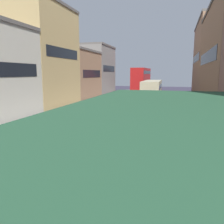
{
  "coord_description": "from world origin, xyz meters",
  "views": [
    {
      "loc": [
        3.88,
        -1.44,
        3.98
      ],
      "look_at": [
        0.0,
        12.0,
        1.6
      ],
      "focal_mm": 36.38,
      "sensor_mm": 36.0,
      "label": 1
    }
  ],
  "objects_px": {
    "removalist_box_truck": "(162,192)",
    "bus_far_queue_secondary": "(141,79)",
    "sedan_right_lane_behind_truck": "(165,139)",
    "wagon_left_lane_second": "(18,142)",
    "coupe_centre_lane_fourth": "(135,108)",
    "hatchback_centre_lane_third": "(119,121)",
    "bus_mid_queue_primary": "(152,88)",
    "sedan_left_lane_third": "(69,119)",
    "sedan_centre_lane_fifth": "(143,102)",
    "wagon_right_lane_far": "(167,117)",
    "sedan_left_lane_fourth": "(98,107)",
    "sedan_centre_lane_second": "(80,150)"
  },
  "relations": [
    {
      "from": "coupe_centre_lane_fourth",
      "to": "sedan_right_lane_behind_truck",
      "type": "bearing_deg",
      "value": -159.19
    },
    {
      "from": "hatchback_centre_lane_third",
      "to": "sedan_right_lane_behind_truck",
      "type": "relative_size",
      "value": 1.0
    },
    {
      "from": "wagon_right_lane_far",
      "to": "sedan_left_lane_fourth",
      "type": "bearing_deg",
      "value": 62.4
    },
    {
      "from": "wagon_left_lane_second",
      "to": "sedan_right_lane_behind_truck",
      "type": "xyz_separation_m",
      "value": [
        6.63,
        2.37,
        0.0
      ]
    },
    {
      "from": "hatchback_centre_lane_third",
      "to": "sedan_centre_lane_fifth",
      "type": "bearing_deg",
      "value": 2.79
    },
    {
      "from": "bus_mid_queue_primary",
      "to": "sedan_centre_lane_second",
      "type": "bearing_deg",
      "value": 177.91
    },
    {
      "from": "sedan_centre_lane_second",
      "to": "bus_mid_queue_primary",
      "type": "height_order",
      "value": "bus_mid_queue_primary"
    },
    {
      "from": "hatchback_centre_lane_third",
      "to": "bus_far_queue_secondary",
      "type": "xyz_separation_m",
      "value": [
        -3.72,
        33.26,
        2.03
      ]
    },
    {
      "from": "hatchback_centre_lane_third",
      "to": "coupe_centre_lane_fourth",
      "type": "bearing_deg",
      "value": 2.79
    },
    {
      "from": "wagon_left_lane_second",
      "to": "bus_far_queue_secondary",
      "type": "xyz_separation_m",
      "value": [
        -0.31,
        39.14,
        2.03
      ]
    },
    {
      "from": "sedan_left_lane_third",
      "to": "sedan_left_lane_fourth",
      "type": "height_order",
      "value": "same"
    },
    {
      "from": "coupe_centre_lane_fourth",
      "to": "wagon_right_lane_far",
      "type": "bearing_deg",
      "value": -139.34
    },
    {
      "from": "sedan_centre_lane_second",
      "to": "removalist_box_truck",
      "type": "bearing_deg",
      "value": -146.03
    },
    {
      "from": "removalist_box_truck",
      "to": "sedan_right_lane_behind_truck",
      "type": "xyz_separation_m",
      "value": [
        -0.29,
        7.32,
        -1.18
      ]
    },
    {
      "from": "wagon_left_lane_second",
      "to": "wagon_right_lane_far",
      "type": "height_order",
      "value": "same"
    },
    {
      "from": "removalist_box_truck",
      "to": "bus_far_queue_secondary",
      "type": "relative_size",
      "value": 0.74
    },
    {
      "from": "sedan_left_lane_third",
      "to": "wagon_left_lane_second",
      "type": "bearing_deg",
      "value": -175.6
    },
    {
      "from": "wagon_right_lane_far",
      "to": "bus_far_queue_secondary",
      "type": "xyz_separation_m",
      "value": [
        -6.77,
        31.0,
        2.03
      ]
    },
    {
      "from": "removalist_box_truck",
      "to": "wagon_right_lane_far",
      "type": "relative_size",
      "value": 1.78
    },
    {
      "from": "coupe_centre_lane_fourth",
      "to": "sedan_centre_lane_fifth",
      "type": "distance_m",
      "value": 5.14
    },
    {
      "from": "removalist_box_truck",
      "to": "wagon_left_lane_second",
      "type": "bearing_deg",
      "value": 53.49
    },
    {
      "from": "sedan_centre_lane_fifth",
      "to": "coupe_centre_lane_fourth",
      "type": "bearing_deg",
      "value": -178.1
    },
    {
      "from": "sedan_right_lane_behind_truck",
      "to": "removalist_box_truck",
      "type": "bearing_deg",
      "value": 179.72
    },
    {
      "from": "bus_mid_queue_primary",
      "to": "bus_far_queue_secondary",
      "type": "xyz_separation_m",
      "value": [
        -3.67,
        12.62,
        1.07
      ]
    },
    {
      "from": "wagon_right_lane_far",
      "to": "sedan_centre_lane_second",
      "type": "bearing_deg",
      "value": 160.97
    },
    {
      "from": "removalist_box_truck",
      "to": "sedan_left_lane_third",
      "type": "xyz_separation_m",
      "value": [
        -7.16,
        10.73,
        -1.18
      ]
    },
    {
      "from": "removalist_box_truck",
      "to": "wagon_left_lane_second",
      "type": "xyz_separation_m",
      "value": [
        -6.92,
        4.95,
        -1.18
      ]
    },
    {
      "from": "sedan_centre_lane_fifth",
      "to": "bus_mid_queue_primary",
      "type": "relative_size",
      "value": 0.41
    },
    {
      "from": "sedan_left_lane_third",
      "to": "bus_mid_queue_primary",
      "type": "relative_size",
      "value": 0.41
    },
    {
      "from": "hatchback_centre_lane_third",
      "to": "wagon_right_lane_far",
      "type": "bearing_deg",
      "value": -50.78
    },
    {
      "from": "sedan_right_lane_behind_truck",
      "to": "bus_far_queue_secondary",
      "type": "height_order",
      "value": "bus_far_queue_secondary"
    },
    {
      "from": "sedan_right_lane_behind_truck",
      "to": "bus_mid_queue_primary",
      "type": "bearing_deg",
      "value": 5.2
    },
    {
      "from": "wagon_left_lane_second",
      "to": "sedan_centre_lane_fifth",
      "type": "xyz_separation_m",
      "value": [
        3.38,
        17.15,
        0.0
      ]
    },
    {
      "from": "wagon_right_lane_far",
      "to": "bus_mid_queue_primary",
      "type": "bearing_deg",
      "value": 11.36
    },
    {
      "from": "sedan_centre_lane_second",
      "to": "sedan_left_lane_fourth",
      "type": "xyz_separation_m",
      "value": [
        -3.51,
        12.15,
        0.0
      ]
    },
    {
      "from": "sedan_left_lane_third",
      "to": "bus_mid_queue_primary",
      "type": "distance_m",
      "value": 21.07
    },
    {
      "from": "wagon_right_lane_far",
      "to": "bus_mid_queue_primary",
      "type": "relative_size",
      "value": 0.41
    },
    {
      "from": "wagon_left_lane_second",
      "to": "wagon_right_lane_far",
      "type": "xyz_separation_m",
      "value": [
        6.46,
        8.14,
        0.0
      ]
    },
    {
      "from": "wagon_left_lane_second",
      "to": "bus_far_queue_secondary",
      "type": "bearing_deg",
      "value": 1.01
    },
    {
      "from": "sedan_left_lane_fourth",
      "to": "bus_far_queue_secondary",
      "type": "height_order",
      "value": "bus_far_queue_secondary"
    },
    {
      "from": "coupe_centre_lane_fourth",
      "to": "sedan_centre_lane_fifth",
      "type": "xyz_separation_m",
      "value": [
        -0.01,
        5.14,
        0.0
      ]
    },
    {
      "from": "sedan_right_lane_behind_truck",
      "to": "bus_mid_queue_primary",
      "type": "height_order",
      "value": "bus_mid_queue_primary"
    },
    {
      "from": "sedan_left_lane_fourth",
      "to": "bus_far_queue_secondary",
      "type": "distance_m",
      "value": 27.3
    },
    {
      "from": "removalist_box_truck",
      "to": "wagon_right_lane_far",
      "type": "xyz_separation_m",
      "value": [
        -0.46,
        13.09,
        -1.18
      ]
    },
    {
      "from": "bus_far_queue_secondary",
      "to": "wagon_right_lane_far",
      "type": "bearing_deg",
      "value": -167.14
    },
    {
      "from": "sedan_left_lane_third",
      "to": "sedan_right_lane_behind_truck",
      "type": "bearing_deg",
      "value": -114.43
    },
    {
      "from": "sedan_right_lane_behind_truck",
      "to": "bus_far_queue_secondary",
      "type": "distance_m",
      "value": 37.48
    },
    {
      "from": "hatchback_centre_lane_third",
      "to": "sedan_left_lane_fourth",
      "type": "xyz_separation_m",
      "value": [
        -3.65,
        6.03,
        0.0
      ]
    },
    {
      "from": "sedan_right_lane_behind_truck",
      "to": "bus_mid_queue_primary",
      "type": "distance_m",
      "value": 24.39
    },
    {
      "from": "sedan_centre_lane_second",
      "to": "sedan_left_lane_third",
      "type": "xyz_separation_m",
      "value": [
        -3.52,
        6.01,
        0.0
      ]
    }
  ]
}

